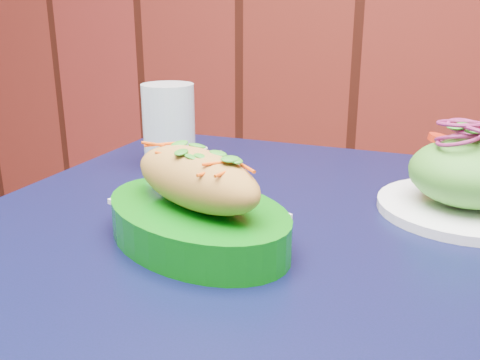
% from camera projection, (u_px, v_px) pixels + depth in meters
% --- Properties ---
extents(cafe_table, '(0.82, 0.82, 0.75)m').
position_uv_depth(cafe_table, '(287.00, 298.00, 0.65)').
color(cafe_table, black).
rests_on(cafe_table, ground).
extents(banh_mi_basket, '(0.29, 0.25, 0.11)m').
position_uv_depth(banh_mi_basket, '(197.00, 205.00, 0.58)').
color(banh_mi_basket, '#076C0D').
rests_on(banh_mi_basket, cafe_table).
extents(salad_plate, '(0.22, 0.22, 0.12)m').
position_uv_depth(salad_plate, '(469.00, 179.00, 0.66)').
color(salad_plate, white).
rests_on(salad_plate, cafe_table).
extents(water_glass, '(0.08, 0.08, 0.13)m').
position_uv_depth(water_glass, '(169.00, 126.00, 0.85)').
color(water_glass, silver).
rests_on(water_glass, cafe_table).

